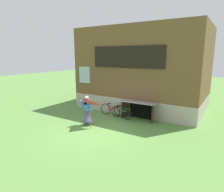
# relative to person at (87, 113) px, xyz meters

# --- Properties ---
(ground_plane) EXTENTS (60.00, 60.00, 0.00)m
(ground_plane) POSITION_rel_person_xyz_m (0.94, -0.38, -0.66)
(ground_plane) COLOR #56843D
(log_house) EXTENTS (8.14, 6.13, 5.41)m
(log_house) POSITION_rel_person_xyz_m (0.94, 5.12, 2.04)
(log_house) COLOR #ADA393
(log_house) RESTS_ON ground_plane
(person) EXTENTS (0.61, 0.52, 1.58)m
(person) POSITION_rel_person_xyz_m (0.00, 0.00, 0.00)
(person) COLOR #474C75
(person) RESTS_ON ground_plane
(kite) EXTENTS (0.85, 0.93, 1.44)m
(kite) POSITION_rel_person_xyz_m (0.39, -0.53, 0.54)
(kite) COLOR red
(kite) RESTS_ON ground_plane
(bicycle_green) EXTENTS (1.51, 0.30, 0.70)m
(bicycle_green) POSITION_rel_person_xyz_m (0.98, 1.94, -0.32)
(bicycle_green) COLOR black
(bicycle_green) RESTS_ON ground_plane
(bicycle_red) EXTENTS (1.60, 0.24, 0.73)m
(bicycle_red) POSITION_rel_person_xyz_m (0.19, 2.20, -0.31)
(bicycle_red) COLOR black
(bicycle_red) RESTS_ON ground_plane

